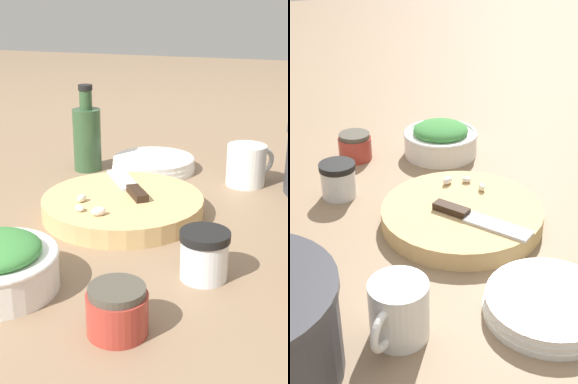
% 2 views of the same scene
% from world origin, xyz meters
% --- Properties ---
extents(ground_plane, '(5.00, 5.00, 0.00)m').
position_xyz_m(ground_plane, '(0.00, 0.00, 0.00)').
color(ground_plane, '#7F664C').
extents(cutting_board, '(0.29, 0.29, 0.03)m').
position_xyz_m(cutting_board, '(-0.03, -0.05, 0.02)').
color(cutting_board, tan).
rests_on(cutting_board, ground_plane).
extents(chef_knife, '(0.16, 0.13, 0.01)m').
position_xyz_m(chef_knife, '(-0.08, -0.05, 0.04)').
color(chef_knife, black).
rests_on(chef_knife, cutting_board).
extents(garlic_cloves, '(0.07, 0.07, 0.02)m').
position_xyz_m(garlic_cloves, '(0.04, -0.08, 0.04)').
color(garlic_cloves, silver).
rests_on(garlic_cloves, cutting_board).
extents(spice_jar, '(0.07, 0.07, 0.07)m').
position_xyz_m(spice_jar, '(0.14, 0.14, 0.04)').
color(spice_jar, silver).
rests_on(spice_jar, ground_plane).
extents(coffee_mug, '(0.10, 0.09, 0.08)m').
position_xyz_m(coffee_mug, '(-0.26, 0.14, 0.04)').
color(coffee_mug, silver).
rests_on(coffee_mug, ground_plane).
extents(plate_stack, '(0.19, 0.19, 0.03)m').
position_xyz_m(plate_stack, '(-0.29, -0.07, 0.01)').
color(plate_stack, silver).
rests_on(plate_stack, ground_plane).
extents(honey_jar, '(0.07, 0.07, 0.06)m').
position_xyz_m(honey_jar, '(0.30, 0.07, 0.03)').
color(honey_jar, '#9E3328').
rests_on(honey_jar, ground_plane).
extents(oil_bottle, '(0.06, 0.06, 0.19)m').
position_xyz_m(oil_bottle, '(-0.25, -0.21, 0.08)').
color(oil_bottle, '#2D4C2D').
rests_on(oil_bottle, ground_plane).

